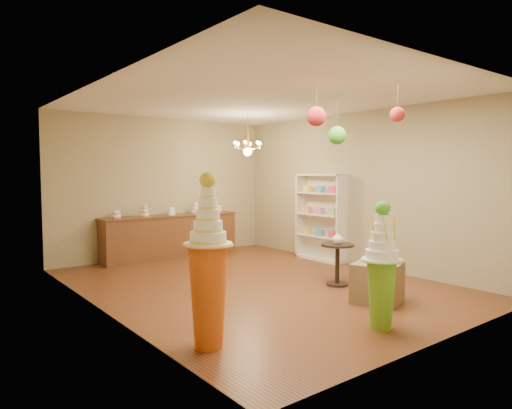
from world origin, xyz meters
TOP-DOWN VIEW (x-y plane):
  - floor at (0.00, 0.00)m, footprint 6.50×6.50m
  - ceiling at (0.00, 0.00)m, footprint 6.50×6.50m
  - wall_back at (0.00, 3.25)m, footprint 5.00×0.04m
  - wall_front at (0.00, -3.25)m, footprint 5.00×0.04m
  - wall_left at (-2.50, 0.00)m, footprint 0.04×6.50m
  - wall_right at (2.50, 0.00)m, footprint 0.04×6.50m
  - pedestal_green at (-0.16, -2.60)m, footprint 0.54×0.54m
  - pedestal_orange at (-2.06, -1.84)m, footprint 0.60×0.60m
  - burlap_riser at (0.70, -1.89)m, footprint 0.78×0.78m
  - sideboard at (0.00, 2.97)m, footprint 3.04×0.54m
  - shelving_unit at (2.34, 0.80)m, footprint 0.33×1.20m
  - round_table at (0.99, -0.88)m, footprint 0.66×0.66m
  - vase at (0.99, -0.88)m, footprint 0.24×0.24m
  - pom_red_left at (-0.17, -1.52)m, footprint 0.26×0.26m
  - pom_green_mid at (0.50, -1.28)m, footprint 0.26×0.26m
  - pom_red_right at (0.48, -2.32)m, footprint 0.19×0.19m
  - chandelier at (0.98, 1.53)m, footprint 0.76×0.76m

SIDE VIEW (x-z plane):
  - floor at x=0.00m, z-range 0.00..0.00m
  - burlap_riser at x=0.70m, z-range 0.00..0.56m
  - round_table at x=0.99m, z-range 0.10..0.77m
  - sideboard at x=0.00m, z-range -0.10..1.06m
  - pedestal_green at x=-0.16m, z-range -0.13..1.37m
  - pedestal_orange at x=-2.06m, z-range -0.21..1.62m
  - vase at x=0.99m, z-range 0.68..0.87m
  - shelving_unit at x=2.34m, z-range 0.00..1.80m
  - wall_back at x=0.00m, z-range 0.00..3.00m
  - wall_front at x=0.00m, z-range 0.00..3.00m
  - wall_left at x=-2.50m, z-range 0.00..3.00m
  - wall_right at x=2.50m, z-range 0.00..3.00m
  - chandelier at x=0.98m, z-range 1.88..2.73m
  - pom_green_mid at x=0.50m, z-range 1.98..2.75m
  - pom_red_right at x=0.48m, z-range 2.30..2.83m
  - pom_red_left at x=-0.17m, z-range 2.29..2.85m
  - ceiling at x=0.00m, z-range 3.00..3.00m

